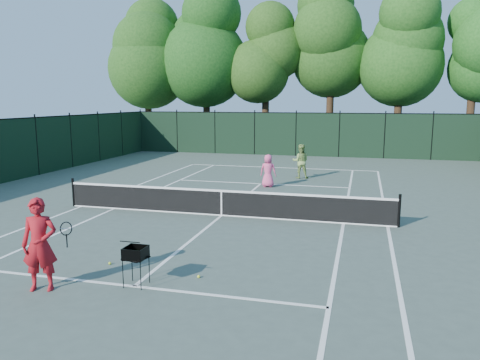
% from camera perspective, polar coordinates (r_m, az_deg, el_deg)
% --- Properties ---
extents(ground, '(90.00, 90.00, 0.00)m').
position_cam_1_polar(ground, '(16.18, -2.26, -4.37)').
color(ground, '#445249').
rests_on(ground, ground).
extents(sideline_doubles_left, '(0.10, 23.77, 0.01)m').
position_cam_1_polar(sideline_doubles_left, '(18.50, -18.75, -3.07)').
color(sideline_doubles_left, white).
rests_on(sideline_doubles_left, ground).
extents(sideline_doubles_right, '(0.10, 23.77, 0.01)m').
position_cam_1_polar(sideline_doubles_right, '(15.53, 17.57, -5.42)').
color(sideline_doubles_right, white).
rests_on(sideline_doubles_right, ground).
extents(sideline_singles_left, '(0.10, 23.77, 0.01)m').
position_cam_1_polar(sideline_singles_left, '(17.79, -15.06, -3.38)').
color(sideline_singles_left, white).
rests_on(sideline_singles_left, ground).
extents(sideline_singles_right, '(0.10, 23.77, 0.01)m').
position_cam_1_polar(sideline_singles_right, '(15.51, 12.50, -5.20)').
color(sideline_singles_right, white).
rests_on(sideline_singles_right, ground).
extents(baseline_far, '(10.97, 0.10, 0.01)m').
position_cam_1_polar(baseline_far, '(27.56, 4.99, 1.51)').
color(baseline_far, white).
rests_on(baseline_far, ground).
extents(service_line_near, '(8.23, 0.10, 0.01)m').
position_cam_1_polar(service_line_near, '(10.52, -12.76, -12.52)').
color(service_line_near, white).
rests_on(service_line_near, ground).
extents(service_line_far, '(8.23, 0.10, 0.01)m').
position_cam_1_polar(service_line_far, '(22.24, 2.57, -0.45)').
color(service_line_far, white).
rests_on(service_line_far, ground).
extents(center_service_line, '(0.10, 12.80, 0.01)m').
position_cam_1_polar(center_service_line, '(16.18, -2.26, -4.36)').
color(center_service_line, white).
rests_on(center_service_line, ground).
extents(tennis_net, '(11.69, 0.09, 1.06)m').
position_cam_1_polar(tennis_net, '(16.07, -2.27, -2.72)').
color(tennis_net, black).
rests_on(tennis_net, ground).
extents(fence_far, '(24.00, 0.05, 3.00)m').
position_cam_1_polar(fence_far, '(33.40, 6.83, 5.51)').
color(fence_far, black).
rests_on(fence_far, ground).
extents(tree_0, '(6.40, 6.40, 13.14)m').
position_cam_1_polar(tree_0, '(40.74, -11.35, 15.54)').
color(tree_0, black).
rests_on(tree_0, ground).
extents(tree_1, '(6.80, 6.80, 13.98)m').
position_cam_1_polar(tree_1, '(39.37, -4.20, 16.68)').
color(tree_1, black).
rests_on(tree_1, ground).
extents(tree_2, '(6.00, 6.00, 12.40)m').
position_cam_1_polar(tree_2, '(37.76, 3.19, 15.52)').
color(tree_2, black).
rests_on(tree_2, ground).
extents(tree_3, '(7.00, 7.00, 14.45)m').
position_cam_1_polar(tree_3, '(37.72, 11.19, 17.31)').
color(tree_3, black).
rests_on(tree_3, ground).
extents(tree_4, '(6.20, 6.20, 12.97)m').
position_cam_1_polar(tree_4, '(36.91, 19.14, 15.79)').
color(tree_4, black).
rests_on(tree_4, ground).
extents(tree_5, '(5.80, 5.80, 12.23)m').
position_cam_1_polar(tree_5, '(38.01, 26.82, 14.45)').
color(tree_5, black).
rests_on(tree_5, ground).
extents(coach, '(0.88, 0.87, 1.97)m').
position_cam_1_polar(coach, '(10.63, -23.22, -7.24)').
color(coach, '#A9131C').
rests_on(coach, ground).
extents(player_pink, '(0.74, 0.49, 1.50)m').
position_cam_1_polar(player_pink, '(21.34, 3.44, 1.14)').
color(player_pink, '#E55086').
rests_on(player_pink, ground).
extents(player_green, '(0.92, 0.76, 1.73)m').
position_cam_1_polar(player_green, '(23.89, 7.40, 2.28)').
color(player_green, '#83A452').
rests_on(player_green, ground).
extents(ball_hopper, '(0.55, 0.55, 0.86)m').
position_cam_1_polar(ball_hopper, '(10.33, -12.61, -8.70)').
color(ball_hopper, black).
rests_on(ball_hopper, ground).
extents(loose_ball_near_cart, '(0.07, 0.07, 0.07)m').
position_cam_1_polar(loose_ball_near_cart, '(11.95, -15.58, -9.74)').
color(loose_ball_near_cart, '#B7D32B').
rests_on(loose_ball_near_cart, ground).
extents(loose_ball_midcourt, '(0.07, 0.07, 0.07)m').
position_cam_1_polar(loose_ball_midcourt, '(10.76, -5.06, -11.63)').
color(loose_ball_midcourt, yellow).
rests_on(loose_ball_midcourt, ground).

